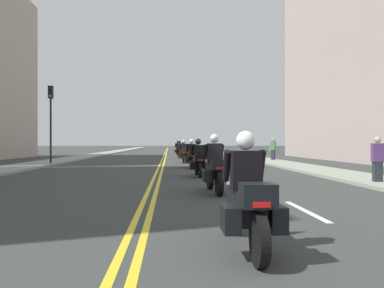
# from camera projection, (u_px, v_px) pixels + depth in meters

# --- Properties ---
(ground_plane) EXTENTS (264.00, 264.00, 0.00)m
(ground_plane) POSITION_uv_depth(u_px,v_px,m) (165.00, 154.00, 47.45)
(ground_plane) COLOR #353836
(sidewalk_left) EXTENTS (2.47, 144.00, 0.12)m
(sidewalk_left) POSITION_uv_depth(u_px,v_px,m) (103.00, 154.00, 46.97)
(sidewalk_left) COLOR gray
(sidewalk_left) RESTS_ON ground
(sidewalk_right) EXTENTS (2.47, 144.00, 0.12)m
(sidewalk_right) POSITION_uv_depth(u_px,v_px,m) (227.00, 153.00, 47.93)
(sidewalk_right) COLOR gray
(sidewalk_right) RESTS_ON ground
(centreline_yellow_inner) EXTENTS (0.12, 132.00, 0.01)m
(centreline_yellow_inner) POSITION_uv_depth(u_px,v_px,m) (165.00, 154.00, 47.44)
(centreline_yellow_inner) COLOR yellow
(centreline_yellow_inner) RESTS_ON ground
(centreline_yellow_outer) EXTENTS (0.12, 132.00, 0.01)m
(centreline_yellow_outer) POSITION_uv_depth(u_px,v_px,m) (166.00, 154.00, 47.46)
(centreline_yellow_outer) COLOR yellow
(centreline_yellow_outer) RESTS_ON ground
(lane_dashes_white) EXTENTS (0.14, 56.40, 0.01)m
(lane_dashes_white) POSITION_uv_depth(u_px,v_px,m) (206.00, 161.00, 28.69)
(lane_dashes_white) COLOR silver
(lane_dashes_white) RESTS_ON ground
(building_right_1) EXTENTS (7.49, 20.66, 19.85)m
(building_right_1) POSITION_uv_depth(u_px,v_px,m) (366.00, 43.00, 31.36)
(building_right_1) COLOR #A99A90
(building_right_1) RESTS_ON ground
(motorcycle_0) EXTENTS (0.76, 2.22, 1.59)m
(motorcycle_0) POSITION_uv_depth(u_px,v_px,m) (247.00, 201.00, 4.89)
(motorcycle_0) COLOR black
(motorcycle_0) RESTS_ON ground
(motorcycle_1) EXTENTS (0.78, 2.21, 1.68)m
(motorcycle_1) POSITION_uv_depth(u_px,v_px,m) (215.00, 169.00, 10.53)
(motorcycle_1) COLOR black
(motorcycle_1) RESTS_ON ground
(motorcycle_2) EXTENTS (0.77, 2.10, 1.61)m
(motorcycle_2) POSITION_uv_depth(u_px,v_px,m) (198.00, 161.00, 15.60)
(motorcycle_2) COLOR black
(motorcycle_2) RESTS_ON ground
(motorcycle_3) EXTENTS (0.76, 2.17, 1.64)m
(motorcycle_3) POSITION_uv_depth(u_px,v_px,m) (192.00, 156.00, 20.97)
(motorcycle_3) COLOR black
(motorcycle_3) RESTS_ON ground
(motorcycle_4) EXTENTS (0.77, 2.25, 1.64)m
(motorcycle_4) POSITION_uv_depth(u_px,v_px,m) (184.00, 153.00, 26.32)
(motorcycle_4) COLOR black
(motorcycle_4) RESTS_ON ground
(motorcycle_5) EXTENTS (0.77, 2.19, 1.62)m
(motorcycle_5) POSITION_uv_depth(u_px,v_px,m) (183.00, 152.00, 31.87)
(motorcycle_5) COLOR black
(motorcycle_5) RESTS_ON ground
(motorcycle_6) EXTENTS (0.78, 2.25, 1.65)m
(motorcycle_6) POSITION_uv_depth(u_px,v_px,m) (180.00, 150.00, 37.42)
(motorcycle_6) COLOR black
(motorcycle_6) RESTS_ON ground
(motorcycle_7) EXTENTS (0.77, 2.22, 1.67)m
(motorcycle_7) POSITION_uv_depth(u_px,v_px,m) (178.00, 149.00, 42.04)
(motorcycle_7) COLOR black
(motorcycle_7) RESTS_ON ground
(traffic_light_near) EXTENTS (0.28, 0.38, 5.07)m
(traffic_light_near) POSITION_uv_depth(u_px,v_px,m) (51.00, 111.00, 23.72)
(traffic_light_near) COLOR black
(traffic_light_near) RESTS_ON ground
(pedestrian_0) EXTENTS (0.49, 0.24, 1.64)m
(pedestrian_0) POSITION_uv_depth(u_px,v_px,m) (378.00, 160.00, 12.45)
(pedestrian_0) COLOR #252B31
(pedestrian_0) RESTS_ON ground
(pedestrian_2) EXTENTS (0.48, 0.42, 1.80)m
(pedestrian_2) POSITION_uv_depth(u_px,v_px,m) (273.00, 149.00, 28.61)
(pedestrian_2) COLOR #262638
(pedestrian_2) RESTS_ON ground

